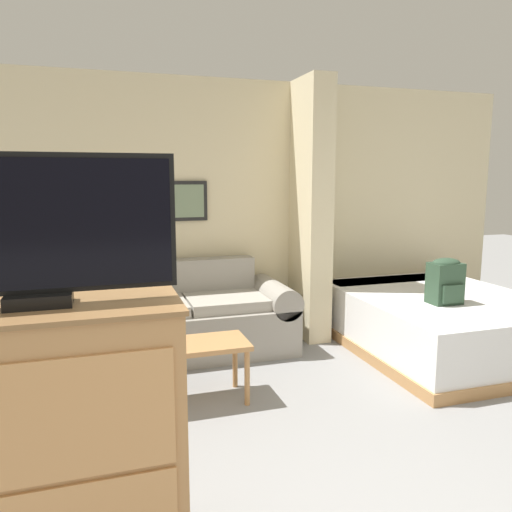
% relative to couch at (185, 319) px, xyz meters
% --- Properties ---
extents(wall_back, '(6.65, 0.16, 2.60)m').
position_rel_couch_xyz_m(wall_back, '(0.42, 0.49, 0.97)').
color(wall_back, beige).
rests_on(wall_back, ground_plane).
extents(wall_partition_pillar, '(0.24, 0.58, 2.60)m').
position_rel_couch_xyz_m(wall_partition_pillar, '(1.31, 0.14, 0.98)').
color(wall_partition_pillar, beige).
rests_on(wall_partition_pillar, ground_plane).
extents(couch, '(2.02, 0.84, 0.84)m').
position_rel_couch_xyz_m(couch, '(0.00, 0.00, 0.00)').
color(couch, gray).
rests_on(couch, ground_plane).
extents(coffee_table, '(0.73, 0.41, 0.45)m').
position_rel_couch_xyz_m(coffee_table, '(-0.09, -1.06, 0.07)').
color(coffee_table, '#B27F4C').
rests_on(coffee_table, ground_plane).
extents(side_table, '(0.39, 0.39, 0.60)m').
position_rel_couch_xyz_m(side_table, '(-1.12, 0.02, 0.16)').
color(side_table, '#B27F4C').
rests_on(side_table, ground_plane).
extents(table_lamp, '(0.38, 0.38, 0.39)m').
position_rel_couch_xyz_m(table_lamp, '(-1.12, 0.02, 0.54)').
color(table_lamp, tan).
rests_on(table_lamp, side_table).
extents(tv_dresser, '(1.06, 0.50, 1.16)m').
position_rel_couch_xyz_m(tv_dresser, '(-0.96, -2.50, 0.26)').
color(tv_dresser, '#B27F4C').
rests_on(tv_dresser, ground_plane).
extents(tv, '(1.04, 0.16, 0.58)m').
position_rel_couch_xyz_m(tv, '(-0.96, -2.50, 1.13)').
color(tv, black).
rests_on(tv, tv_dresser).
extents(bed, '(1.67, 2.05, 0.54)m').
position_rel_couch_xyz_m(bed, '(2.33, -0.64, -0.05)').
color(bed, '#B27F4C').
rests_on(bed, ground_plane).
extents(backpack, '(0.27, 0.22, 0.40)m').
position_rel_couch_xyz_m(backpack, '(2.14, -0.93, 0.42)').
color(backpack, '#2D4733').
rests_on(backpack, bed).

